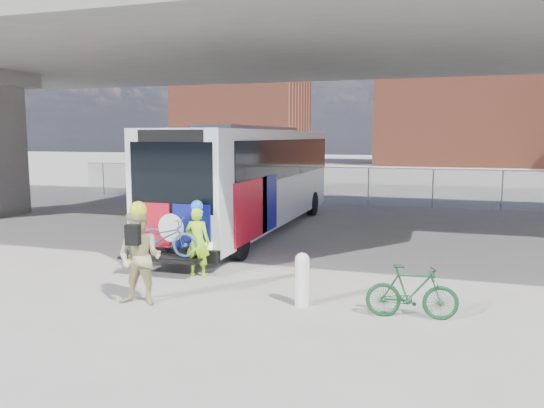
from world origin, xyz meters
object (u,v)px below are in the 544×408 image
at_px(cyclist_hivis, 198,240).
at_px(bike_parked, 412,292).
at_px(bollard, 302,278).
at_px(bus, 253,171).
at_px(cyclist_tan, 140,256).

height_order(cyclist_hivis, bike_parked, cyclist_hivis).
height_order(bollard, bike_parked, bollard).
relative_size(cyclist_hivis, bike_parked, 1.10).
xyz_separation_m(bollard, cyclist_hivis, (-2.94, 1.42, 0.31)).
relative_size(bollard, bike_parked, 0.64).
relative_size(bus, cyclist_tan, 6.22).
bearing_deg(cyclist_hivis, cyclist_tan, 83.90).
bearing_deg(cyclist_tan, bus, 88.87).
bearing_deg(bike_parked, cyclist_hivis, 66.77).
relative_size(bollard, cyclist_tan, 0.52).
xyz_separation_m(bus, cyclist_tan, (0.68, -8.63, -1.12)).
distance_m(bus, cyclist_hivis, 6.49).
distance_m(bollard, cyclist_tan, 3.25).
xyz_separation_m(cyclist_hivis, cyclist_tan, (-0.15, -2.31, 0.10)).
bearing_deg(cyclist_hivis, bollard, 151.93).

